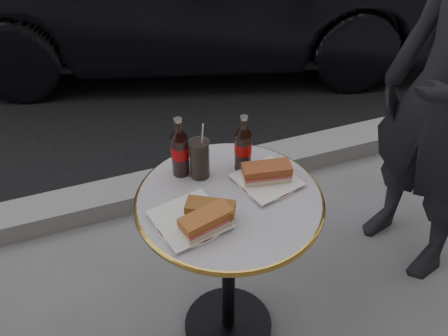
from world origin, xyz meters
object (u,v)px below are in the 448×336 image
object	(u,v)px
cola_bottle_right	(243,143)
plate_right	(267,181)
plate_left	(190,221)
bistro_table	(229,270)
cola_glass	(200,159)
cola_bottle_left	(180,147)

from	to	relation	value
cola_bottle_right	plate_right	bearing A→B (deg)	-64.57
plate_right	plate_left	bearing A→B (deg)	-163.20
cola_bottle_right	plate_left	bearing A→B (deg)	-142.84
plate_right	bistro_table	bearing A→B (deg)	-168.82
cola_bottle_right	cola_glass	distance (m)	0.16
bistro_table	plate_right	distance (m)	0.40
plate_right	cola_glass	size ratio (longest dim) A/B	1.38
plate_left	cola_bottle_right	size ratio (longest dim) A/B	1.00
cola_bottle_right	cola_bottle_left	bearing A→B (deg)	166.66
cola_glass	cola_bottle_left	bearing A→B (deg)	148.12
cola_bottle_left	cola_glass	xyz separation A→B (m)	(0.06, -0.04, -0.04)
cola_bottle_left	cola_glass	distance (m)	0.08
plate_left	plate_right	distance (m)	0.31
plate_left	cola_bottle_left	world-z (taller)	cola_bottle_left
bistro_table	plate_right	world-z (taller)	plate_right
bistro_table	plate_left	bearing A→B (deg)	-158.14
plate_right	cola_glass	xyz separation A→B (m)	(-0.20, 0.11, 0.07)
cola_bottle_right	cola_glass	size ratio (longest dim) A/B	1.51
cola_bottle_left	bistro_table	bearing A→B (deg)	-58.34
bistro_table	plate_right	xyz separation A→B (m)	(0.15, 0.03, 0.37)
plate_left	cola_bottle_left	xyz separation A→B (m)	(0.04, 0.24, 0.11)
cola_glass	bistro_table	bearing A→B (deg)	-69.58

